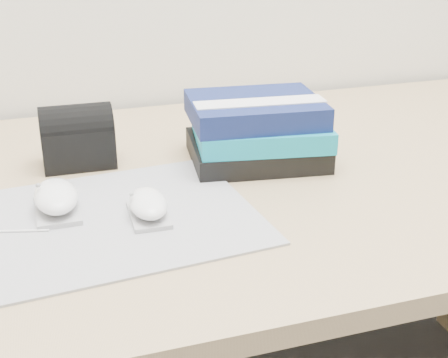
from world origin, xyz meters
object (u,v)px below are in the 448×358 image
object	(u,v)px
mouse_rear	(56,198)
mouse_front	(148,205)
desk	(226,275)
book_stack	(257,130)
pouch	(77,136)

from	to	relation	value
mouse_rear	mouse_front	distance (m)	0.13
desk	mouse_front	xyz separation A→B (m)	(-0.17, -0.18, 0.25)
book_stack	pouch	distance (m)	0.30
pouch	mouse_rear	bearing A→B (deg)	-105.67
desk	mouse_front	world-z (taller)	mouse_front
book_stack	desk	bearing A→B (deg)	154.56
mouse_rear	pouch	distance (m)	0.18
mouse_rear	mouse_front	xyz separation A→B (m)	(0.12, -0.06, -0.00)
mouse_front	book_stack	world-z (taller)	book_stack
mouse_rear	book_stack	size ratio (longest dim) A/B	0.45
mouse_rear	book_stack	xyz separation A→B (m)	(0.34, 0.10, 0.03)
mouse_rear	mouse_front	bearing A→B (deg)	-25.01
book_stack	pouch	world-z (taller)	book_stack
desk	mouse_rear	xyz separation A→B (m)	(-0.29, -0.13, 0.26)
desk	mouse_front	bearing A→B (deg)	-133.40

